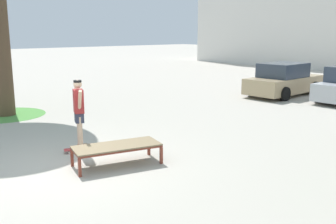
{
  "coord_description": "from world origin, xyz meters",
  "views": [
    {
      "loc": [
        7.58,
        -3.58,
        2.92
      ],
      "look_at": [
        0.66,
        2.44,
        1.0
      ],
      "focal_mm": 41.27,
      "sensor_mm": 36.0,
      "label": 1
    }
  ],
  "objects_px": {
    "skate_box": "(117,147)",
    "skater": "(79,109)",
    "car_tan": "(284,81)",
    "skateboard": "(81,149)"
  },
  "relations": [
    {
      "from": "skateboard",
      "to": "skater",
      "type": "xyz_separation_m",
      "value": [
        0.0,
        0.0,
        0.99
      ]
    },
    {
      "from": "skate_box",
      "to": "car_tan",
      "type": "relative_size",
      "value": 0.48
    },
    {
      "from": "skate_box",
      "to": "skater",
      "type": "bearing_deg",
      "value": -173.84
    },
    {
      "from": "car_tan",
      "to": "skater",
      "type": "bearing_deg",
      "value": -81.99
    },
    {
      "from": "skater",
      "to": "car_tan",
      "type": "height_order",
      "value": "skater"
    },
    {
      "from": "skate_box",
      "to": "car_tan",
      "type": "height_order",
      "value": "car_tan"
    },
    {
      "from": "skate_box",
      "to": "skateboard",
      "type": "bearing_deg",
      "value": -173.77
    },
    {
      "from": "skate_box",
      "to": "skater",
      "type": "relative_size",
      "value": 1.2
    },
    {
      "from": "skate_box",
      "to": "skater",
      "type": "xyz_separation_m",
      "value": [
        -1.39,
        -0.15,
        0.66
      ]
    },
    {
      "from": "skater",
      "to": "car_tan",
      "type": "bearing_deg",
      "value": 98.01
    }
  ]
}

